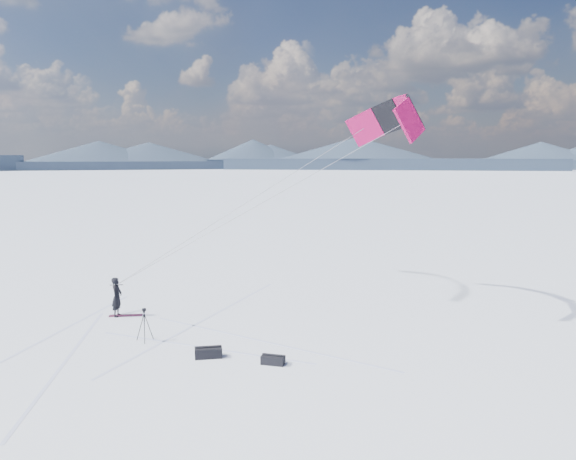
{
  "coord_description": "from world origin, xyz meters",
  "views": [
    {
      "loc": [
        4.18,
        -20.52,
        6.75
      ],
      "look_at": [
        5.65,
        3.79,
        3.57
      ],
      "focal_mm": 35.0,
      "sensor_mm": 36.0,
      "label": 1
    }
  ],
  "objects": [
    {
      "name": "gear_bag_a",
      "position": [
        2.59,
        -2.09,
        0.18
      ],
      "size": [
        0.96,
        0.54,
        0.41
      ],
      "rotation": [
        0.0,
        0.0,
        0.12
      ],
      "color": "black",
      "rests_on": "ground"
    },
    {
      "name": "snowkiter",
      "position": [
        -1.68,
        3.15,
        0.0
      ],
      "size": [
        0.48,
        0.66,
        1.68
      ],
      "primitive_type": "imported",
      "rotation": [
        0.0,
        0.0,
        1.43
      ],
      "color": "black",
      "rests_on": "ground"
    },
    {
      "name": "snowboard",
      "position": [
        -1.35,
        3.17,
        0.02
      ],
      "size": [
        1.4,
        0.34,
        0.04
      ],
      "primitive_type": "cube",
      "rotation": [
        0.0,
        0.0,
        0.06
      ],
      "color": "maroon",
      "rests_on": "ground"
    },
    {
      "name": "gear_bag_b",
      "position": [
        4.76,
        -2.85,
        0.15
      ],
      "size": [
        0.84,
        0.59,
        0.35
      ],
      "rotation": [
        0.0,
        0.0,
        -0.32
      ],
      "color": "black",
      "rests_on": "ground"
    },
    {
      "name": "snow_tracks",
      "position": [
        -1.44,
        -0.32,
        0.0
      ],
      "size": [
        13.93,
        10.25,
        0.01
      ],
      "color": "#B1BBE0",
      "rests_on": "ground"
    },
    {
      "name": "tripod",
      "position": [
        0.11,
        -0.22,
        0.8
      ],
      "size": [
        0.62,
        0.59,
        1.24
      ],
      "rotation": [
        0.0,
        0.0,
        0.68
      ],
      "color": "black",
      "rests_on": "ground"
    },
    {
      "name": "ground",
      "position": [
        0.0,
        0.0,
        0.0
      ],
      "size": [
        1800.0,
        1800.0,
        0.0
      ],
      "primitive_type": "plane",
      "color": "white"
    },
    {
      "name": "power_kite",
      "position": [
        10.41,
        4.38,
        8.44
      ],
      "size": [
        13.45,
        7.1,
        8.09
      ],
      "color": "#B00B4A",
      "rests_on": "ground"
    },
    {
      "name": "horizon_hills",
      "position": [
        -0.0,
        -0.0,
        3.87
      ],
      "size": [
        704.0,
        704.0,
        9.22
      ],
      "color": "#1C293B",
      "rests_on": "ground"
    }
  ]
}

